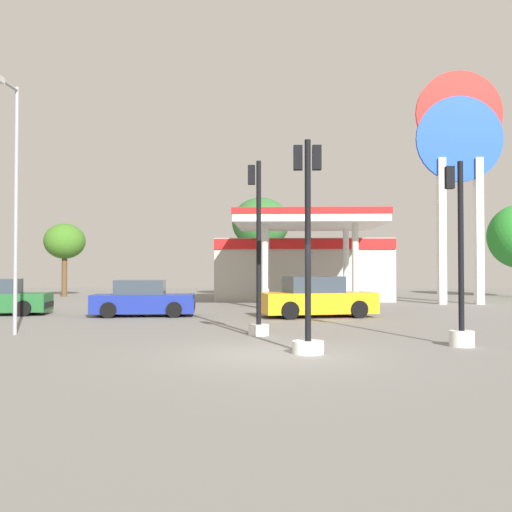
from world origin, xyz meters
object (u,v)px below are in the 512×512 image
car_0 (143,300)px  traffic_signal_2 (460,288)px  station_pole_sign (459,153)px  car_2 (317,298)px  traffic_signal_1 (258,274)px  tree_1 (261,223)px  tree_0 (65,242)px  corner_streetlamp (13,185)px  traffic_signal_0 (308,274)px

car_0 → traffic_signal_2: bearing=-40.8°
station_pole_sign → car_2: station_pole_sign is taller
traffic_signal_1 → tree_1: size_ratio=0.74×
traffic_signal_2 → tree_0: bearing=128.1°
tree_0 → corner_streetlamp: 24.27m
tree_0 → car_2: bearing=-44.5°
station_pole_sign → tree_0: 26.62m
station_pole_sign → car_0: bearing=-150.9°
car_0 → traffic_signal_1: bearing=-52.7°
car_2 → tree_0: (-16.60, 16.33, 3.11)m
traffic_signal_0 → corner_streetlamp: size_ratio=0.67×
traffic_signal_0 → traffic_signal_2: (3.88, 1.34, -0.37)m
traffic_signal_0 → tree_0: 30.73m
traffic_signal_0 → tree_0: size_ratio=0.96×
traffic_signal_1 → car_2: bearing=71.5°
tree_0 → tree_1: size_ratio=0.74×
car_0 → traffic_signal_0: 11.88m
car_0 → tree_0: tree_0 is taller
traffic_signal_2 → car_0: bearing=139.2°
traffic_signal_2 → tree_0: tree_0 is taller
traffic_signal_2 → corner_streetlamp: size_ratio=0.63×
car_0 → traffic_signal_1: 8.24m
car_0 → tree_0: bearing=120.3°
car_0 → traffic_signal_1: traffic_signal_1 is taller
station_pole_sign → traffic_signal_0: size_ratio=2.64×
car_2 → corner_streetlamp: (-9.31, -6.82, 3.64)m
car_0 → traffic_signal_2: 13.36m
tree_1 → traffic_signal_0: bearing=-85.9°
station_pole_sign → corner_streetlamp: station_pole_sign is taller
car_2 → tree_0: size_ratio=0.96×
traffic_signal_0 → traffic_signal_1: (-1.28, 3.56, -0.04)m
station_pole_sign → tree_0: station_pole_sign is taller
tree_1 → station_pole_sign: bearing=-34.0°
traffic_signal_2 → tree_1: 25.93m
tree_0 → tree_1: (13.83, 0.03, 1.28)m
car_2 → traffic_signal_0: 10.09m
traffic_signal_1 → station_pole_sign: bearing=54.9°
station_pole_sign → corner_streetlamp: bearing=-138.9°
traffic_signal_0 → corner_streetlamp: corner_streetlamp is taller
car_0 → tree_0: size_ratio=0.84×
traffic_signal_2 → corner_streetlamp: 12.80m
traffic_signal_1 → traffic_signal_2: 5.62m
car_2 → tree_1: (-2.76, 16.35, 4.39)m
car_0 → traffic_signal_2: size_ratio=0.93×
car_2 → traffic_signal_2: traffic_signal_2 is taller
traffic_signal_2 → traffic_signal_1: bearing=156.8°
traffic_signal_0 → traffic_signal_1: 3.78m
station_pole_sign → car_0: 19.46m
tree_0 → traffic_signal_0: bearing=-59.1°
car_2 → tree_0: bearing=135.5°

